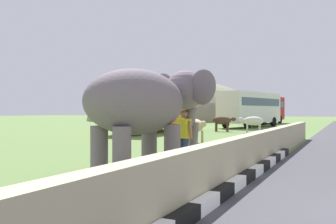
{
  "coord_description": "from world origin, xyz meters",
  "views": [
    {
      "loc": [
        -6.3,
        1.44,
        1.62
      ],
      "look_at": [
        2.31,
        5.71,
        1.6
      ],
      "focal_mm": 38.79,
      "sensor_mm": 36.0,
      "label": 1
    }
  ],
  "objects_px": {
    "bus_red": "(263,108)",
    "cow_mid": "(222,121)",
    "person_handler": "(184,135)",
    "cow_far": "(253,121)",
    "cow_near": "(196,126)",
    "bus_white": "(251,107)",
    "bus_orange": "(152,105)",
    "elephant": "(147,104)"
  },
  "relations": [
    {
      "from": "elephant",
      "to": "bus_orange",
      "type": "xyz_separation_m",
      "value": [
        16.18,
        8.75,
        0.26
      ]
    },
    {
      "from": "bus_red",
      "to": "cow_mid",
      "type": "xyz_separation_m",
      "value": [
        -19.17,
        -0.7,
        -1.21
      ]
    },
    {
      "from": "bus_red",
      "to": "cow_far",
      "type": "relative_size",
      "value": 5.15
    },
    {
      "from": "cow_near",
      "to": "bus_red",
      "type": "bearing_deg",
      "value": 5.13
    },
    {
      "from": "elephant",
      "to": "cow_near",
      "type": "relative_size",
      "value": 2.44
    },
    {
      "from": "bus_white",
      "to": "bus_red",
      "type": "bearing_deg",
      "value": 4.44
    },
    {
      "from": "elephant",
      "to": "cow_mid",
      "type": "bearing_deg",
      "value": 12.14
    },
    {
      "from": "bus_orange",
      "to": "cow_far",
      "type": "xyz_separation_m",
      "value": [
        2.44,
        -7.18,
        -1.21
      ]
    },
    {
      "from": "bus_orange",
      "to": "cow_far",
      "type": "distance_m",
      "value": 7.69
    },
    {
      "from": "elephant",
      "to": "cow_mid",
      "type": "height_order",
      "value": "elephant"
    },
    {
      "from": "bus_white",
      "to": "elephant",
      "type": "bearing_deg",
      "value": -171.82
    },
    {
      "from": "bus_orange",
      "to": "cow_far",
      "type": "height_order",
      "value": "bus_orange"
    },
    {
      "from": "cow_far",
      "to": "bus_white",
      "type": "bearing_deg",
      "value": 14.43
    },
    {
      "from": "elephant",
      "to": "bus_white",
      "type": "distance_m",
      "value": 28.72
    },
    {
      "from": "cow_mid",
      "to": "bus_red",
      "type": "bearing_deg",
      "value": 2.09
    },
    {
      "from": "bus_red",
      "to": "cow_far",
      "type": "distance_m",
      "value": 20.28
    },
    {
      "from": "cow_far",
      "to": "bus_orange",
      "type": "bearing_deg",
      "value": 108.79
    },
    {
      "from": "bus_orange",
      "to": "elephant",
      "type": "bearing_deg",
      "value": -151.59
    },
    {
      "from": "person_handler",
      "to": "bus_orange",
      "type": "height_order",
      "value": "bus_orange"
    },
    {
      "from": "bus_red",
      "to": "cow_mid",
      "type": "height_order",
      "value": "bus_red"
    },
    {
      "from": "elephant",
      "to": "bus_red",
      "type": "xyz_separation_m",
      "value": [
        38.59,
        4.88,
        0.26
      ]
    },
    {
      "from": "cow_mid",
      "to": "elephant",
      "type": "bearing_deg",
      "value": -167.86
    },
    {
      "from": "person_handler",
      "to": "cow_near",
      "type": "bearing_deg",
      "value": 19.44
    },
    {
      "from": "person_handler",
      "to": "cow_mid",
      "type": "bearing_deg",
      "value": 14.3
    },
    {
      "from": "bus_red",
      "to": "cow_mid",
      "type": "distance_m",
      "value": 19.22
    },
    {
      "from": "person_handler",
      "to": "cow_far",
      "type": "xyz_separation_m",
      "value": [
        17.12,
        1.96,
        -0.06
      ]
    },
    {
      "from": "bus_orange",
      "to": "cow_mid",
      "type": "height_order",
      "value": "bus_orange"
    },
    {
      "from": "elephant",
      "to": "cow_mid",
      "type": "xyz_separation_m",
      "value": [
        19.43,
        4.18,
        -0.95
      ]
    },
    {
      "from": "person_handler",
      "to": "cow_far",
      "type": "bearing_deg",
      "value": 6.52
    },
    {
      "from": "elephant",
      "to": "bus_red",
      "type": "bearing_deg",
      "value": 7.2
    },
    {
      "from": "cow_near",
      "to": "cow_mid",
      "type": "height_order",
      "value": "same"
    },
    {
      "from": "bus_white",
      "to": "cow_mid",
      "type": "relative_size",
      "value": 5.14
    },
    {
      "from": "elephant",
      "to": "bus_orange",
      "type": "relative_size",
      "value": 0.4
    },
    {
      "from": "bus_orange",
      "to": "bus_white",
      "type": "bearing_deg",
      "value": -20.85
    },
    {
      "from": "bus_white",
      "to": "bus_orange",
      "type": "bearing_deg",
      "value": 159.15
    },
    {
      "from": "cow_mid",
      "to": "bus_white",
      "type": "bearing_deg",
      "value": -0.57
    },
    {
      "from": "bus_orange",
      "to": "cow_mid",
      "type": "relative_size",
      "value": 5.27
    },
    {
      "from": "person_handler",
      "to": "bus_orange",
      "type": "xyz_separation_m",
      "value": [
        14.68,
        9.14,
        1.16
      ]
    },
    {
      "from": "person_handler",
      "to": "cow_mid",
      "type": "height_order",
      "value": "person_handler"
    },
    {
      "from": "bus_white",
      "to": "cow_far",
      "type": "height_order",
      "value": "bus_white"
    },
    {
      "from": "bus_orange",
      "to": "cow_near",
      "type": "distance_m",
      "value": 9.89
    },
    {
      "from": "person_handler",
      "to": "cow_far",
      "type": "relative_size",
      "value": 0.86
    }
  ]
}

